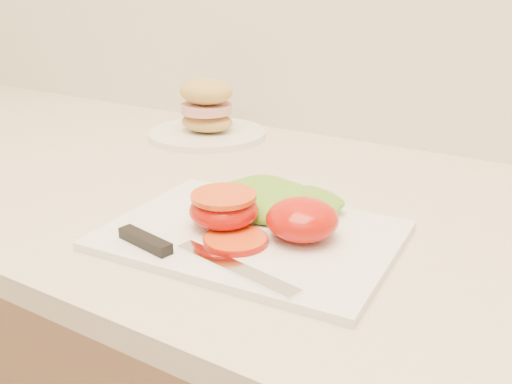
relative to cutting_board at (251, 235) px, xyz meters
The scene contains 8 objects.
cutting_board is the anchor object (origin of this frame).
tomato_half_dome 0.06m from the cutting_board, 16.20° to the left, with size 0.08×0.08×0.04m, color #BC0C07.
tomato_half_cut 0.04m from the cutting_board, behind, with size 0.08×0.08×0.04m.
tomato_slice_0 0.03m from the cutting_board, 88.71° to the right, with size 0.07×0.07×0.01m, color #D54B12.
lettuce_leaf_0 0.07m from the cutting_board, 105.63° to the left, with size 0.14×0.10×0.03m, color #649A28.
lettuce_leaf_1 0.08m from the cutting_board, 73.77° to the left, with size 0.11×0.08×0.02m, color #649A28.
knife 0.09m from the cutting_board, 111.54° to the right, with size 0.23×0.05×0.01m.
sandwich_plate 0.44m from the cutting_board, 132.95° to the left, with size 0.22×0.22×0.11m.
Camera 1 is at (-0.31, 1.06, 1.22)m, focal length 40.00 mm.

